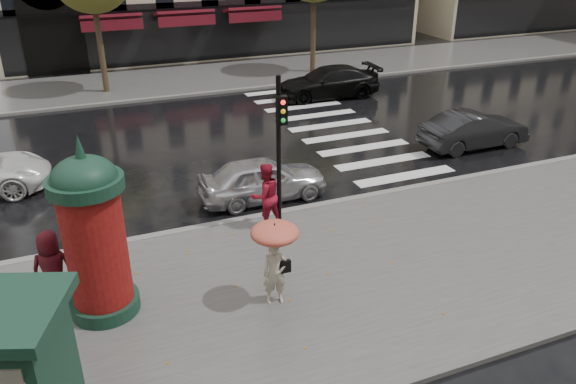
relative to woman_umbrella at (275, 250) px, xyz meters
name	(u,v)px	position (x,y,z in m)	size (l,w,h in m)	color
ground	(279,280)	(0.42, 0.86, -1.40)	(160.00, 160.00, 0.00)	black
near_sidewalk	(287,290)	(0.42, 0.36, -1.34)	(90.00, 7.00, 0.12)	#474744
far_sidewalk	(145,84)	(0.42, 19.86, -1.34)	(90.00, 6.00, 0.12)	#474744
near_kerb	(240,221)	(0.42, 3.86, -1.33)	(90.00, 0.25, 0.14)	slate
far_kerb	(156,98)	(0.42, 16.86, -1.33)	(90.00, 0.25, 0.14)	slate
zebra_crossing	(330,125)	(6.42, 10.46, -1.39)	(3.60, 11.75, 0.01)	silver
woman_umbrella	(275,250)	(0.00, 0.00, 0.00)	(1.01, 1.01, 1.94)	#BCB29B
woman_red	(265,195)	(0.97, 3.26, -0.38)	(0.87, 0.68, 1.79)	maroon
man_burgundy	(53,270)	(-4.30, 1.61, -0.39)	(0.87, 0.56, 1.78)	#460E16
morris_column	(94,232)	(-3.40, 1.08, 0.59)	(1.45, 1.45, 3.90)	#143425
traffic_light	(280,139)	(1.32, 3.09, 1.19)	(0.26, 0.38, 4.08)	black
newsstand	(3,373)	(-5.02, -1.75, 0.01)	(2.55, 2.36, 2.49)	#143425
car_silver	(262,179)	(1.53, 5.06, -0.75)	(1.53, 3.81, 1.30)	silver
car_darkgrey	(474,130)	(10.19, 6.22, -0.73)	(1.41, 4.05, 1.33)	black
car_black	(328,82)	(8.11, 14.26, -0.68)	(2.00, 4.93, 1.43)	black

